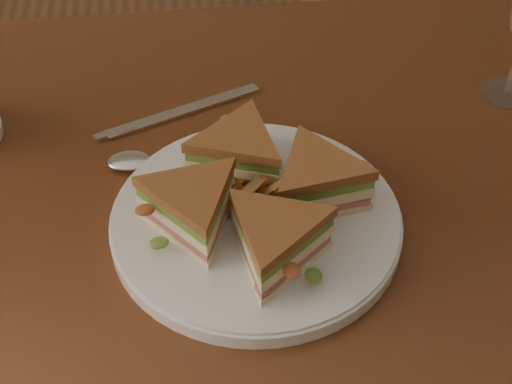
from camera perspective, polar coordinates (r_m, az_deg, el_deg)
table at (r=0.84m, az=-1.55°, el=-5.10°), size 1.20×0.80×0.75m
plate at (r=0.73m, az=0.00°, el=-2.38°), size 0.30×0.30×0.02m
sandwich_wedges at (r=0.70m, az=0.00°, el=-0.29°), size 0.26×0.26×0.06m
crisps_mound at (r=0.70m, az=0.00°, el=-0.53°), size 0.09×0.09×0.05m
spoon at (r=0.81m, az=-8.52°, el=2.61°), size 0.18×0.03×0.01m
knife at (r=0.87m, az=-6.61°, el=6.17°), size 0.20×0.09×0.00m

